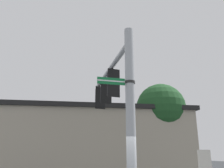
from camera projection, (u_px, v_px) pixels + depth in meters
signal_pole at (131, 118)px, 7.19m from camera, size 0.30×0.30×6.13m
mast_arm at (109, 71)px, 10.63m from camera, size 1.08×5.81×0.19m
traffic_light_nearest_pole at (112, 84)px, 9.87m from camera, size 0.54×0.49×1.31m
traffic_light_mid_inner at (105, 92)px, 11.20m from camera, size 0.54×0.49×1.31m
traffic_light_mid_outer at (99, 98)px, 12.54m from camera, size 0.54×0.49×1.31m
street_name_sign at (122, 82)px, 7.45m from camera, size 1.23×0.35×0.22m
storefront_building at (97, 145)px, 18.09m from camera, size 14.81×11.64×5.09m
tree_by_storefront at (161, 109)px, 16.89m from camera, size 3.57×3.57×6.88m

